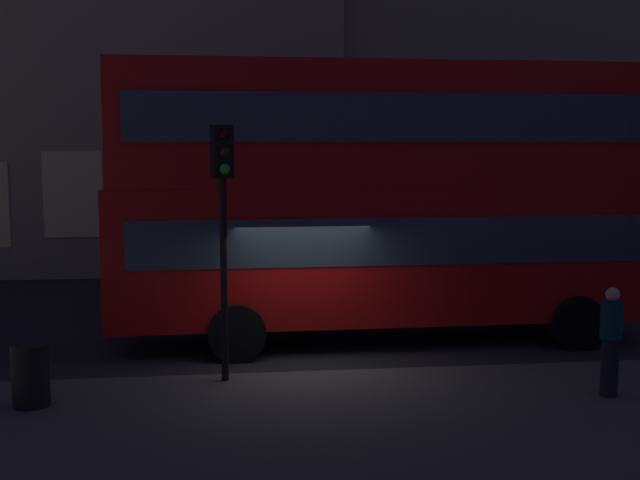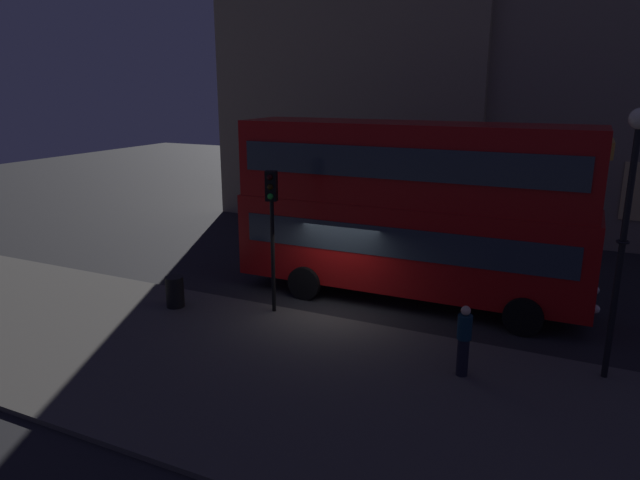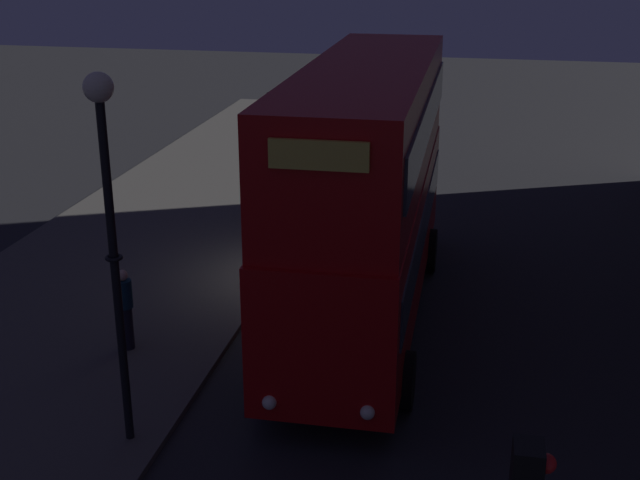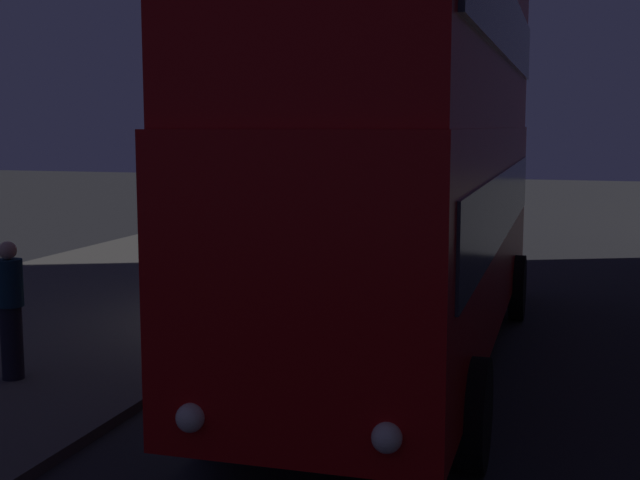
% 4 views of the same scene
% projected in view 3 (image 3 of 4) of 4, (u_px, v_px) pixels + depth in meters
% --- Properties ---
extents(ground_plane, '(80.00, 80.00, 0.00)m').
position_uv_depth(ground_plane, '(296.00, 279.00, 20.65)').
color(ground_plane, '#232326').
extents(sidewalk_slab, '(44.00, 7.46, 0.12)m').
position_uv_depth(sidewalk_slab, '(134.00, 264.00, 21.43)').
color(sidewalk_slab, '#4C4944').
rests_on(sidewalk_slab, ground).
extents(double_decker_bus, '(10.94, 2.91, 5.56)m').
position_uv_depth(double_decker_bus, '(366.00, 182.00, 17.63)').
color(double_decker_bus, '#B20F0F').
rests_on(double_decker_bus, ground).
extents(traffic_light_near_kerb, '(0.38, 0.40, 4.19)m').
position_uv_depth(traffic_light_near_kerb, '(272.00, 140.00, 21.07)').
color(traffic_light_near_kerb, black).
rests_on(traffic_light_near_kerb, sidewalk_slab).
extents(street_lamp, '(0.45, 0.45, 6.06)m').
position_uv_depth(street_lamp, '(109.00, 200.00, 12.54)').
color(street_lamp, black).
rests_on(street_lamp, sidewalk_slab).
extents(pedestrian, '(0.33, 0.33, 1.70)m').
position_uv_depth(pedestrian, '(125.00, 308.00, 16.67)').
color(pedestrian, black).
rests_on(pedestrian, sidewalk_slab).
extents(litter_bin, '(0.55, 0.55, 0.94)m').
position_uv_depth(litter_bin, '(267.00, 200.00, 24.78)').
color(litter_bin, black).
rests_on(litter_bin, sidewalk_slab).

